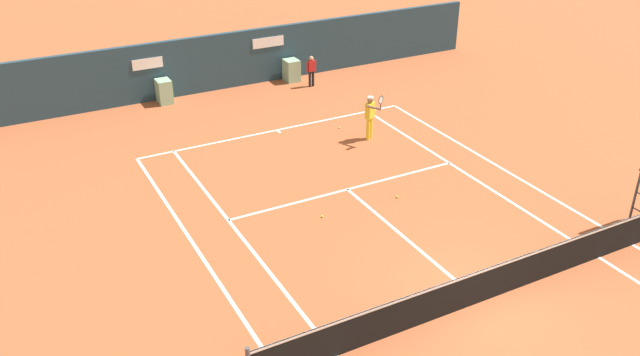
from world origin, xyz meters
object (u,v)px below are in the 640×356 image
(ball_kid_right_post, at_px, (311,69))
(tennis_ball_mid_court, at_px, (322,216))
(tennis_ball_by_sideline, at_px, (397,197))
(tennis_ball_near_service_line, at_px, (339,128))
(player_on_baseline, at_px, (370,114))

(ball_kid_right_post, bearing_deg, tennis_ball_mid_court, 63.60)
(tennis_ball_by_sideline, relative_size, tennis_ball_near_service_line, 1.00)
(player_on_baseline, xyz_separation_m, ball_kid_right_post, (0.72, 6.01, -0.20))
(player_on_baseline, bearing_deg, ball_kid_right_post, -123.90)
(player_on_baseline, relative_size, ball_kid_right_post, 1.36)
(tennis_ball_near_service_line, xyz_separation_m, tennis_ball_mid_court, (-3.67, -5.48, 0.00))
(tennis_ball_near_service_line, bearing_deg, player_on_baseline, -69.94)
(tennis_ball_mid_court, bearing_deg, player_on_baseline, 44.62)
(player_on_baseline, distance_m, tennis_ball_mid_court, 5.93)
(ball_kid_right_post, distance_m, tennis_ball_by_sideline, 10.46)
(ball_kid_right_post, relative_size, tennis_ball_by_sideline, 20.16)
(ball_kid_right_post, bearing_deg, player_on_baseline, 82.56)
(player_on_baseline, distance_m, tennis_ball_by_sideline, 4.55)
(tennis_ball_by_sideline, bearing_deg, tennis_ball_mid_court, 178.98)
(tennis_ball_mid_court, bearing_deg, tennis_ball_by_sideline, -1.02)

